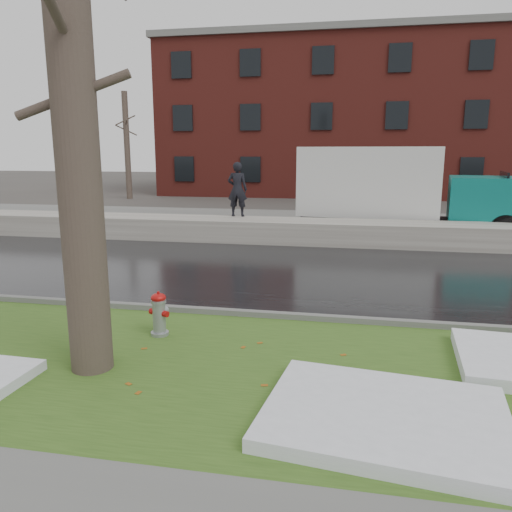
% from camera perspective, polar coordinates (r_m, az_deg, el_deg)
% --- Properties ---
extents(ground, '(120.00, 120.00, 0.00)m').
position_cam_1_polar(ground, '(8.24, -2.72, -9.28)').
color(ground, '#47423D').
rests_on(ground, ground).
extents(verge, '(60.00, 4.50, 0.04)m').
position_cam_1_polar(verge, '(7.12, -5.15, -12.69)').
color(verge, '#31511B').
rests_on(verge, ground).
extents(road, '(60.00, 7.00, 0.03)m').
position_cam_1_polar(road, '(12.46, 2.16, -1.83)').
color(road, black).
rests_on(road, ground).
extents(parking_lot, '(60.00, 9.00, 0.03)m').
position_cam_1_polar(parking_lot, '(20.75, 5.78, 3.69)').
color(parking_lot, slate).
rests_on(parking_lot, ground).
extents(curb, '(60.00, 0.15, 0.14)m').
position_cam_1_polar(curb, '(9.13, -1.24, -6.65)').
color(curb, slate).
rests_on(curb, ground).
extents(snowbank, '(60.00, 1.60, 0.75)m').
position_cam_1_polar(snowbank, '(16.47, 4.42, 2.82)').
color(snowbank, '#ADA99E').
rests_on(snowbank, ground).
extents(brick_building, '(26.00, 12.00, 10.00)m').
position_cam_1_polar(brick_building, '(37.51, 11.58, 14.83)').
color(brick_building, maroon).
rests_on(brick_building, ground).
extents(bg_tree_left, '(1.40, 1.62, 6.50)m').
position_cam_1_polar(bg_tree_left, '(32.55, -14.54, 12.22)').
color(bg_tree_left, brown).
rests_on(bg_tree_left, ground).
extents(bg_tree_center, '(1.40, 1.62, 6.50)m').
position_cam_1_polar(bg_tree_center, '(34.37, -2.28, 12.55)').
color(bg_tree_center, brown).
rests_on(bg_tree_center, ground).
extents(fire_hydrant, '(0.36, 0.34, 0.73)m').
position_cam_1_polar(fire_hydrant, '(8.26, -11.01, -6.28)').
color(fire_hydrant, gray).
rests_on(fire_hydrant, verge).
extents(tree, '(1.45, 1.70, 7.04)m').
position_cam_1_polar(tree, '(6.86, -20.13, 16.28)').
color(tree, brown).
rests_on(tree, verge).
extents(box_truck, '(9.45, 3.17, 3.12)m').
position_cam_1_polar(box_truck, '(18.51, 15.89, 7.38)').
color(box_truck, black).
rests_on(box_truck, ground).
extents(worker, '(0.69, 0.46, 1.86)m').
position_cam_1_polar(worker, '(17.25, -2.15, 7.63)').
color(worker, black).
rests_on(worker, snowbank).
extents(snow_patch_near, '(2.83, 2.31, 0.16)m').
position_cam_1_polar(snow_patch_near, '(5.92, 14.47, -17.41)').
color(snow_patch_near, white).
rests_on(snow_patch_near, verge).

